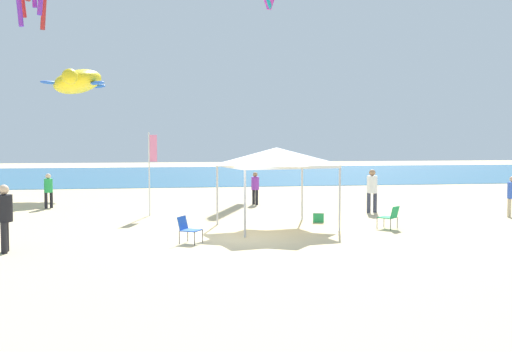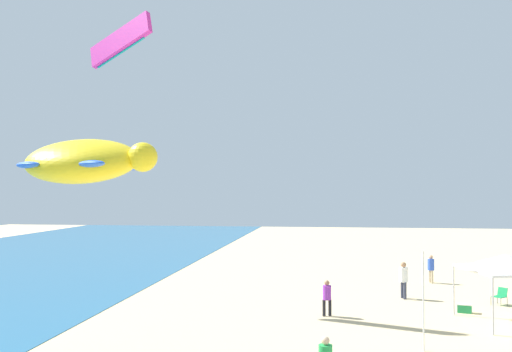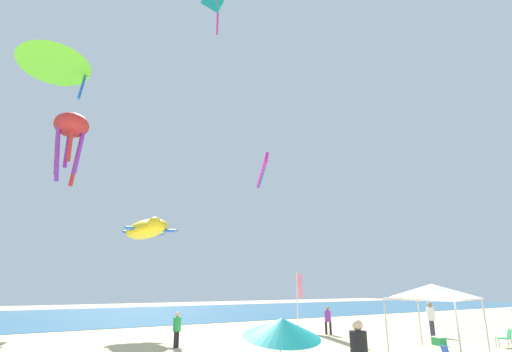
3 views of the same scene
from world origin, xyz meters
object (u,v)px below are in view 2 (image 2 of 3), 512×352
object	(u,v)px
kite_turtle_yellow	(85,161)
person_beachcomber	(403,277)
person_by_tent	(327,295)
person_kite_handler	(431,266)
kite_parafoil_magenta	(120,41)
canopy_tent	(506,263)
folding_chair_right_of_tent	(500,295)
banner_flag	(423,291)
cooler_box	(465,308)

from	to	relation	value
kite_turtle_yellow	person_beachcomber	bearing A→B (deg)	55.37
person_beachcomber	person_by_tent	world-z (taller)	person_beachcomber
person_kite_handler	kite_parafoil_magenta	world-z (taller)	kite_parafoil_magenta
canopy_tent	person_by_tent	size ratio (longest dim) A/B	2.62
folding_chair_right_of_tent	person_beachcomber	xyz separation A→B (m)	(0.94, 4.45, 0.62)
banner_flag	kite_parafoil_magenta	bearing A→B (deg)	62.59
person_kite_handler	kite_turtle_yellow	xyz separation A→B (m)	(-18.82, 13.11, 5.44)
banner_flag	person_beachcomber	xyz separation A→B (m)	(9.37, -0.48, -0.98)
folding_chair_right_of_tent	kite_turtle_yellow	distance (m)	20.81
kite_parafoil_magenta	kite_turtle_yellow	bearing A→B (deg)	129.00
folding_chair_right_of_tent	person_beachcomber	distance (m)	4.59
canopy_tent	person_kite_handler	xyz separation A→B (m)	(10.01, 1.35, -1.53)
folding_chair_right_of_tent	person_kite_handler	bearing A→B (deg)	158.44
cooler_box	kite_turtle_yellow	bearing A→B (deg)	129.02
person_kite_handler	cooler_box	bearing A→B (deg)	165.68
cooler_box	person_beachcomber	size ratio (longest dim) A/B	0.38
cooler_box	person_kite_handler	distance (m)	8.15
cooler_box	person_beachcomber	bearing A→B (deg)	37.95
kite_turtle_yellow	person_by_tent	bearing A→B (deg)	56.42
folding_chair_right_of_tent	person_beachcomber	bearing A→B (deg)	-143.56
person_beachcomber	kite_parafoil_magenta	xyz separation A→B (m)	(-2.20, 14.31, 12.06)
person_kite_handler	person_beachcomber	bearing A→B (deg)	141.57
cooler_box	person_beachcomber	world-z (taller)	person_beachcomber
folding_chair_right_of_tent	person_kite_handler	world-z (taller)	person_kite_handler
person_beachcomber	kite_turtle_yellow	distance (m)	18.28
cooler_box	kite_turtle_yellow	distance (m)	18.10
kite_parafoil_magenta	folding_chair_right_of_tent	bearing A→B (deg)	-153.77
folding_chair_right_of_tent	kite_parafoil_magenta	size ratio (longest dim) A/B	0.21
cooler_box	kite_turtle_yellow	world-z (taller)	kite_turtle_yellow
person_kite_handler	person_beachcomber	world-z (taller)	person_beachcomber
person_beachcomber	kite_turtle_yellow	bearing A→B (deg)	-54.83
canopy_tent	kite_parafoil_magenta	distance (m)	20.98
banner_flag	kite_parafoil_magenta	world-z (taller)	kite_parafoil_magenta
canopy_tent	person_kite_handler	bearing A→B (deg)	7.66
person_kite_handler	person_beachcomber	xyz separation A→B (m)	(-5.14, 2.23, 0.12)
person_by_tent	kite_turtle_yellow	bearing A→B (deg)	28.41
banner_flag	person_beachcomber	size ratio (longest dim) A/B	1.84
canopy_tent	folding_chair_right_of_tent	distance (m)	4.52
person_by_tent	kite_parafoil_magenta	xyz separation A→B (m)	(2.29, 10.47, 12.23)
banner_flag	person_beachcomber	bearing A→B (deg)	-2.95
banner_flag	person_by_tent	xyz separation A→B (m)	(4.88, 3.36, -1.15)
person_beachcomber	kite_turtle_yellow	size ratio (longest dim) A/B	0.44
folding_chair_right_of_tent	cooler_box	xyz separation A→B (m)	(-2.04, 2.13, -0.27)
folding_chair_right_of_tent	person_by_tent	size ratio (longest dim) A/B	0.52
person_kite_handler	kite_parafoil_magenta	xyz separation A→B (m)	(-7.33, 16.54, 12.17)
person_kite_handler	kite_turtle_yellow	distance (m)	23.57
kite_parafoil_magenta	cooler_box	bearing A→B (deg)	-160.30
kite_turtle_yellow	kite_parafoil_magenta	size ratio (longest dim) A/B	1.07
folding_chair_right_of_tent	person_kite_handler	size ratio (longest dim) A/B	0.49
banner_flag	kite_parafoil_magenta	size ratio (longest dim) A/B	0.87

